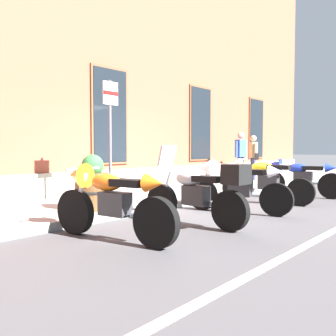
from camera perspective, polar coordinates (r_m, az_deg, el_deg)
name	(u,v)px	position (r m, az deg, el deg)	size (l,w,h in m)	color
ground_plane	(189,206)	(8.30, 3.13, -5.73)	(140.00, 140.00, 0.00)	#38383A
sidewalk	(146,198)	(9.13, -3.40, -4.50)	(30.29, 2.60, 0.14)	gray
brick_pub_facade	(45,42)	(12.78, -17.99, 17.55)	(24.29, 5.96, 9.03)	brown
motorcycle_orange_sport	(108,199)	(5.24, -9.03, -4.62)	(0.62, 2.13, 1.04)	black
motorcycle_silver_touring	(199,192)	(6.13, 4.70, -3.68)	(0.62, 2.04, 1.31)	black
motorcycle_white_sport	(234,184)	(7.48, 9.87, -2.34)	(0.67, 2.10, 1.05)	black
motorcycle_yellow_naked	(265,182)	(8.92, 14.45, -2.03)	(0.62, 2.15, 1.01)	black
motorcycle_blue_sport	(298,176)	(10.37, 18.97, -1.11)	(0.62, 2.12, 0.99)	black
pedestrian_blue_top	(241,154)	(12.94, 10.89, 2.12)	(0.59, 0.24, 1.66)	black
pedestrian_tan_coat	(253,155)	(13.73, 12.73, 1.91)	(0.50, 0.53, 1.58)	#2D3351
parking_sign	(110,125)	(7.49, -8.70, 6.44)	(0.36, 0.07, 2.43)	#4C4C51
barrel_planter	(93,187)	(7.02, -11.28, -2.77)	(0.67, 0.67, 1.01)	brown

